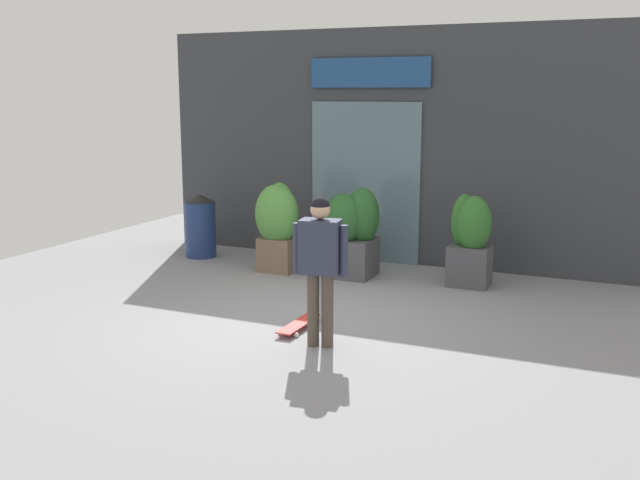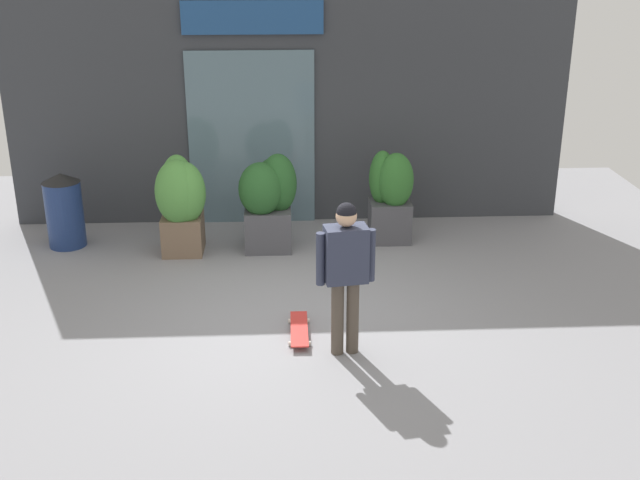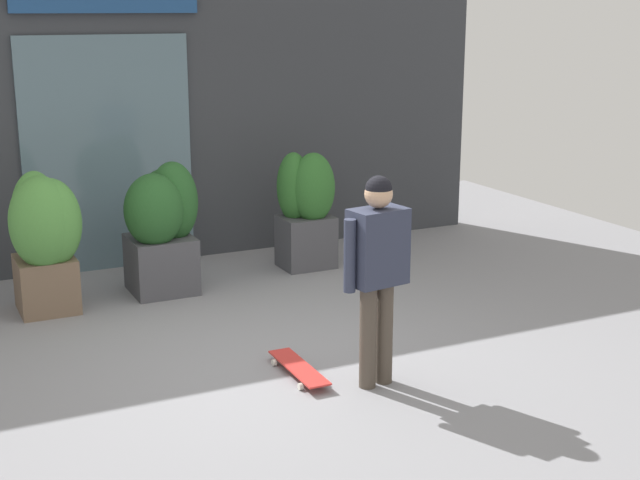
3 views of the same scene
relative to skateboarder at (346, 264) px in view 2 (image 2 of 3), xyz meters
The scene contains 8 objects.
ground_plane 1.34m from the skateboarder, 124.11° to the left, with size 12.00×12.00×0.00m, color gray.
building_facade 4.36m from the skateboarder, 96.96° to the left, with size 8.18×0.31×3.69m.
skateboarder is the anchor object (origin of this frame).
skateboard 1.13m from the skateboarder, 137.97° to the left, with size 0.24×0.82×0.08m.
planter_box_left 3.48m from the skateboarder, 124.74° to the left, with size 0.67×0.72×1.36m.
planter_box_right 3.31m from the skateboarder, 74.50° to the left, with size 0.60×0.57×1.30m.
planter_box_mid 3.11m from the skateboarder, 104.82° to the left, with size 0.79×0.76×1.34m.
trash_bin 4.88m from the skateboarder, 138.42° to the left, with size 0.52×0.52×1.05m.
Camera 2 is at (-0.13, -7.97, 4.07)m, focal length 44.29 mm.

